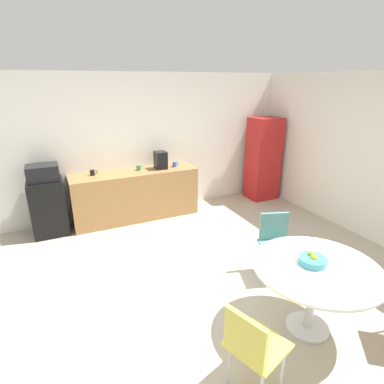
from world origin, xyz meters
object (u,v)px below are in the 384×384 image
Objects in this scene: mini_fridge at (49,207)px; mug_white at (175,164)px; round_table at (315,277)px; chair_yellow at (251,344)px; mug_red at (139,168)px; chair_teal at (276,237)px; locker_cabinet at (263,159)px; mug_green at (93,173)px; microwave at (43,173)px; fruit_bowl at (313,260)px; coffee_maker at (161,160)px.

mug_white reaches higher than mini_fridge.
round_table is 1.48× the size of chair_yellow.
mini_fridge is 1.66m from mug_red.
chair_teal is 1.85m from chair_yellow.
locker_cabinet reaches higher than mug_green.
chair_teal is 1.00× the size of chair_yellow.
mug_white is at bearing 0.13° from microwave.
chair_teal is (-1.60, -2.41, -0.35)m from locker_cabinet.
microwave reaches higher than chair_yellow.
mug_white reaches higher than chair_teal.
fruit_bowl is at bearing -109.84° from chair_teal.
coffee_maker is at bearing 95.73° from round_table.
fruit_bowl is 3.58m from mug_red.
locker_cabinet is at bearing -2.95° from mug_green.
coffee_maker is (-0.68, 2.51, 0.54)m from chair_teal.
mug_white is at bearing 176.98° from locker_cabinet.
mug_green is (-1.90, 2.59, 0.43)m from chair_teal.
mug_white is at bearing -2.85° from mug_green.
microwave is 1.77× the size of fruit_bowl.
mug_red is (-1.09, 2.56, 0.43)m from chair_teal.
coffee_maker is (-0.35, 3.49, 0.42)m from round_table.
mug_green is 1.00× the size of mug_red.
chair_teal is 2.58m from mug_white.
mug_white is 1.00× the size of mug_green.
mug_white reaches higher than fruit_bowl.
mini_fridge is 7.21× the size of mug_white.
mug_green reaches higher than mini_fridge.
coffee_maker is (1.99, 0.00, 0.59)m from mini_fridge.
fruit_bowl is 3.45m from mug_white.
chair_yellow is 1.08m from fruit_bowl.
fruit_bowl is 2.10× the size of mug_white.
mug_red is (-2.68, 0.15, 0.08)m from locker_cabinet.
microwave is 3.72× the size of mug_red.
chair_teal is 3.24m from mug_green.
coffee_maker reaches higher than mug_white.
fruit_bowl is 2.10× the size of mug_green.
mug_green reaches higher than chair_teal.
round_table is 3.83× the size of coffee_maker.
chair_yellow is 6.43× the size of mug_green.
chair_yellow is (1.37, -3.82, 0.06)m from mini_fridge.
coffee_maker reaches higher than microwave.
locker_cabinet is 13.47× the size of mug_white.
chair_teal is 6.43× the size of mug_green.
microwave is 2.28m from mug_white.
round_table is (-1.92, -3.39, -0.23)m from locker_cabinet.
mug_white is (2.28, 0.01, 0.48)m from mini_fridge.
fruit_bowl is 0.85× the size of coffee_maker.
mug_red reaches higher than round_table.
chair_yellow is at bearing -70.33° from microwave.
microwave is 1.50× the size of coffee_maker.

